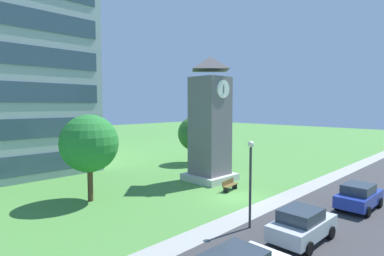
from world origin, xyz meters
TOP-DOWN VIEW (x-y plane):
  - ground_plane at (0.00, 0.00)m, footprint 160.00×160.00m
  - street_asphalt at (0.00, -6.99)m, footprint 120.00×7.20m
  - kerb_strip at (0.00, -2.59)m, footprint 120.00×1.60m
  - clock_tower at (2.63, 4.96)m, footprint 3.89×3.89m
  - park_bench at (1.13, 1.52)m, footprint 1.85×0.75m
  - street_lamp at (-4.13, -3.95)m, footprint 0.36×0.36m
  - tree_near_tower at (7.61, 11.69)m, footprint 4.02×4.02m
  - tree_by_building at (-8.05, 6.98)m, footprint 4.11×4.11m
  - parked_car_silver at (-3.71, -6.79)m, footprint 4.15×2.13m
  - parked_car_blue at (3.61, -7.30)m, footprint 4.16×2.10m

SIDE VIEW (x-z plane):
  - ground_plane at x=0.00m, z-range 0.00..0.00m
  - kerb_strip at x=0.00m, z-range 0.00..0.01m
  - street_asphalt at x=0.00m, z-range 0.00..0.01m
  - park_bench at x=1.13m, z-range 0.02..0.90m
  - parked_car_blue at x=3.61m, z-range 0.01..1.70m
  - parked_car_silver at x=-3.71m, z-range 0.01..1.70m
  - street_lamp at x=-4.13m, z-range 0.66..5.57m
  - tree_near_tower at x=7.61m, z-range 0.75..6.30m
  - tree_by_building at x=-8.05m, z-range 1.04..7.27m
  - clock_tower at x=2.63m, z-range -0.57..10.64m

